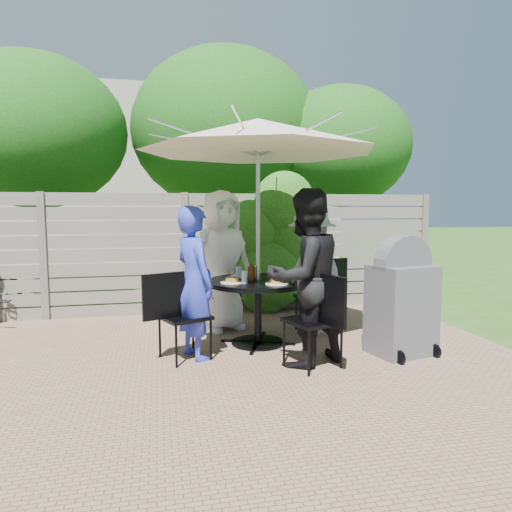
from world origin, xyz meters
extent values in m
plane|color=#2D4B17|center=(0.00, 0.00, 0.00)|extent=(60.00, 60.00, 0.00)
cube|color=#8D6D52|center=(0.00, 0.50, 0.01)|extent=(7.00, 6.00, 0.02)
cube|color=slate|center=(0.00, 3.00, 0.93)|extent=(8.00, 0.10, 1.85)
ellipsoid|color=#1F5413|center=(1.40, 2.85, 0.90)|extent=(1.20, 0.70, 1.80)
cube|color=#AA9B8D|center=(0.00, 12.00, 2.50)|extent=(10.00, 6.00, 5.00)
ellipsoid|color=#184C11|center=(-2.50, 5.00, 2.97)|extent=(3.20, 3.20, 2.72)
ellipsoid|color=#184C11|center=(1.00, 5.50, 3.18)|extent=(3.80, 3.80, 3.23)
ellipsoid|color=#184C11|center=(3.20, 4.80, 2.83)|extent=(2.80, 2.80, 2.38)
cylinder|color=black|center=(0.73, 1.21, 0.77)|extent=(1.56, 1.56, 0.03)
cylinder|color=black|center=(0.73, 1.21, 0.38)|extent=(0.09, 0.09, 0.77)
cylinder|color=black|center=(0.73, 1.21, 0.02)|extent=(0.64, 0.64, 0.04)
cylinder|color=silver|center=(0.73, 1.21, 1.24)|extent=(0.05, 0.05, 2.49)
cone|color=beige|center=(0.73, 1.21, 2.43)|extent=(3.55, 3.55, 0.38)
cube|color=black|center=(0.36, 2.08, 0.46)|extent=(0.61, 0.61, 0.04)
cube|color=black|center=(0.26, 2.28, 0.71)|extent=(0.24, 0.41, 0.46)
imported|color=white|center=(0.41, 1.97, 0.92)|extent=(1.06, 0.89, 1.85)
cube|color=black|center=(-0.14, 0.84, 0.47)|extent=(0.61, 0.61, 0.04)
cube|color=black|center=(-0.35, 0.74, 0.73)|extent=(0.44, 0.21, 0.47)
imported|color=#2A35B7|center=(-0.03, 0.88, 0.82)|extent=(0.60, 0.71, 1.64)
cube|color=black|center=(1.10, 0.33, 0.49)|extent=(0.61, 0.61, 0.04)
cube|color=black|center=(1.18, 0.11, 0.74)|extent=(0.19, 0.46, 0.49)
imported|color=black|center=(1.06, 0.44, 0.91)|extent=(1.08, 0.98, 1.82)
cube|color=black|center=(1.61, 1.58, 0.47)|extent=(0.57, 0.57, 0.04)
cube|color=black|center=(1.83, 1.64, 0.72)|extent=(0.45, 0.15, 0.47)
imported|color=#9D9B99|center=(1.50, 1.53, 0.80)|extent=(0.96, 1.19, 1.61)
cylinder|color=white|center=(0.59, 1.54, 0.79)|extent=(0.26, 0.26, 0.01)
cylinder|color=olive|center=(0.59, 1.54, 0.82)|extent=(0.15, 0.15, 0.05)
cylinder|color=white|center=(0.40, 1.07, 0.79)|extent=(0.26, 0.26, 0.01)
cylinder|color=olive|center=(0.40, 1.07, 0.82)|extent=(0.15, 0.15, 0.05)
cylinder|color=white|center=(0.87, 0.87, 0.79)|extent=(0.26, 0.26, 0.01)
cylinder|color=olive|center=(0.87, 0.87, 0.82)|extent=(0.15, 0.15, 0.05)
cylinder|color=white|center=(1.06, 1.35, 0.79)|extent=(0.26, 0.26, 0.01)
cylinder|color=olive|center=(1.06, 1.35, 0.82)|extent=(0.15, 0.15, 0.05)
cylinder|color=silver|center=(0.54, 1.40, 0.85)|extent=(0.07, 0.07, 0.14)
cylinder|color=silver|center=(0.54, 1.01, 0.85)|extent=(0.07, 0.07, 0.14)
cylinder|color=silver|center=(0.93, 1.01, 0.85)|extent=(0.07, 0.07, 0.14)
cylinder|color=silver|center=(0.93, 1.40, 0.85)|extent=(0.07, 0.07, 0.14)
cylinder|color=#59280C|center=(0.66, 1.23, 0.86)|extent=(0.09, 0.09, 0.16)
cylinder|color=#C6B293|center=(0.74, 1.45, 0.84)|extent=(0.08, 0.08, 0.12)
cube|color=#4F4E53|center=(2.19, 0.52, 0.50)|extent=(0.75, 0.63, 1.00)
cylinder|color=#4F4E53|center=(2.19, 0.52, 1.00)|extent=(0.69, 0.34, 0.66)
camera|label=1|loc=(-0.40, -3.94, 1.62)|focal=32.00mm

